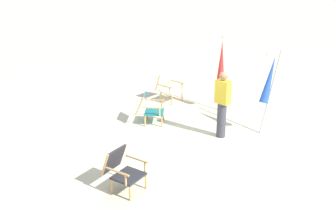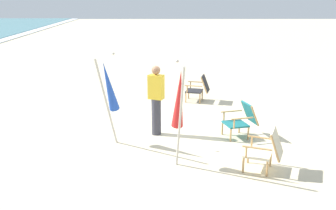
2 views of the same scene
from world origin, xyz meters
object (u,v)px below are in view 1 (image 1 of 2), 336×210
(umbrella_furled_red, at_px, (221,62))
(person_near_chairs, at_px, (222,104))
(beach_chair_back_left, at_px, (148,108))
(umbrella_furled_blue, at_px, (269,80))
(beach_chair_front_left, at_px, (122,168))
(beach_chair_front_right, at_px, (168,87))

(umbrella_furled_red, xyz_separation_m, person_near_chairs, (1.88, 0.47, -0.51))
(beach_chair_back_left, xyz_separation_m, person_near_chairs, (0.17, 1.97, 0.41))
(umbrella_furled_blue, bearing_deg, person_near_chairs, -52.57)
(beach_chair_front_left, bearing_deg, beach_chair_front_right, -170.07)
(umbrella_furled_red, distance_m, person_near_chairs, 2.00)
(person_near_chairs, bearing_deg, beach_chair_front_right, -133.56)
(beach_chair_front_right, distance_m, umbrella_furled_blue, 3.41)
(beach_chair_front_left, bearing_deg, umbrella_furled_blue, 148.63)
(umbrella_furled_red, bearing_deg, beach_chair_front_left, -9.19)
(beach_chair_back_left, distance_m, umbrella_furled_red, 2.45)
(umbrella_furled_blue, bearing_deg, beach_chair_front_right, -112.15)
(beach_chair_front_right, xyz_separation_m, umbrella_furled_blue, (1.24, 3.05, 0.89))
(beach_chair_front_left, bearing_deg, beach_chair_back_left, -166.41)
(beach_chair_front_left, height_order, person_near_chairs, person_near_chairs)
(beach_chair_back_left, bearing_deg, umbrella_furled_red, 138.70)
(beach_chair_front_right, height_order, umbrella_furled_blue, umbrella_furled_blue)
(beach_chair_front_right, height_order, beach_chair_front_left, beach_chair_front_right)
(beach_chair_front_right, height_order, umbrella_furled_red, umbrella_furled_red)
(beach_chair_front_right, xyz_separation_m, person_near_chairs, (1.98, 2.08, 0.41))
(beach_chair_back_left, relative_size, umbrella_furled_red, 0.41)
(umbrella_furled_blue, height_order, person_near_chairs, umbrella_furled_blue)
(umbrella_furled_red, bearing_deg, beach_chair_back_left, -41.30)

